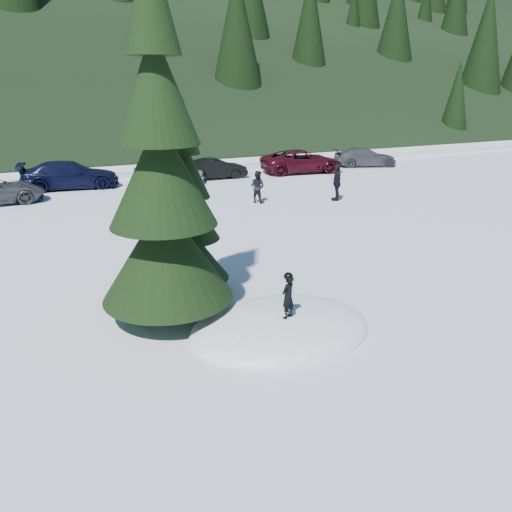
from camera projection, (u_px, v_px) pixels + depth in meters
name	position (u px, v px, depth m)	size (l,w,h in m)	color
ground	(280.00, 330.00, 11.94)	(200.00, 200.00, 0.00)	white
snow_mound	(280.00, 330.00, 11.94)	(4.48, 3.52, 0.96)	white
forest_hillside	(49.00, 17.00, 54.02)	(200.00, 60.00, 25.00)	black
spruce_tall	(162.00, 187.00, 11.50)	(3.20, 3.20, 8.60)	black
spruce_short	(187.00, 219.00, 13.50)	(2.20, 2.20, 5.37)	black
child_skier	(288.00, 297.00, 11.32)	(0.38, 0.25, 1.03)	black
adult_0	(257.00, 187.00, 24.51)	(0.77, 0.60, 1.58)	black
adult_1	(337.00, 183.00, 24.97)	(1.06, 0.44, 1.81)	black
car_3	(70.00, 175.00, 27.88)	(2.14, 5.28, 1.53)	black
car_4	(169.00, 172.00, 29.05)	(1.65, 4.11, 1.40)	#9EA1A7
car_5	(216.00, 169.00, 30.82)	(1.34, 3.83, 1.26)	black
car_6	(302.00, 161.00, 32.97)	(2.48, 5.38, 1.49)	#3F0B17
car_7	(365.00, 157.00, 35.54)	(1.81, 4.44, 1.29)	#46494D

